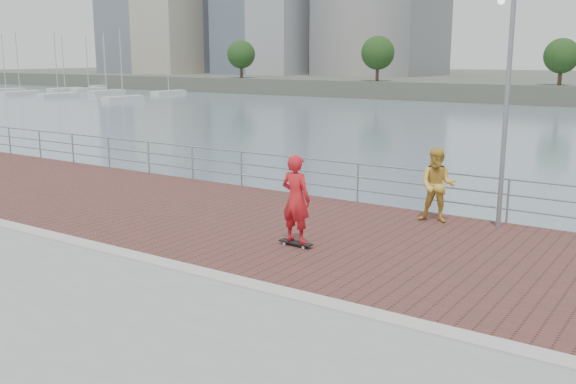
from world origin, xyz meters
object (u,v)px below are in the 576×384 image
Objects in this scene: guardrail at (392,182)px; skateboarder at (296,199)px; street_lamp at (505,53)px; bystander at (437,185)px.

skateboarder is (-0.11, -4.53, 0.36)m from guardrail.
street_lamp is 5.67m from skateboarder.
skateboarder is (-3.14, -3.61, -3.04)m from street_lamp.
street_lamp is (3.02, -0.92, 3.40)m from guardrail.
bystander is at bearing -112.61° from skateboarder.
guardrail is 1.85m from bystander.
street_lamp reaches higher than guardrail.
bystander is at bearing -28.66° from guardrail.
street_lamp reaches higher than skateboarder.
skateboarder is 1.04× the size of bystander.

